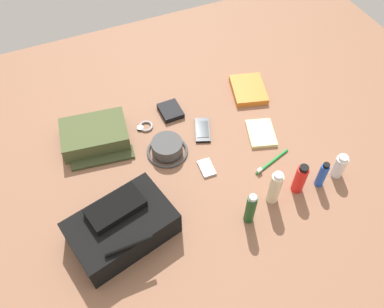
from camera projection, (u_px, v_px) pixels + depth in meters
The scene contains 16 objects.
ground_plane at pixel (192, 162), 1.61m from camera, with size 2.64×2.02×0.02m, color brown.
backpack at pixel (122, 226), 1.36m from camera, with size 0.39×0.30×0.14m.
toiletry_pouch at pixel (95, 136), 1.64m from camera, with size 0.29×0.27×0.08m.
bucket_hat at pixel (167, 148), 1.61m from camera, with size 0.17×0.17×0.06m.
toothpaste_tube at pixel (339, 166), 1.52m from camera, with size 0.05×0.05×0.11m.
deodorant_spray at pixel (322, 175), 1.49m from camera, with size 0.03×0.03×0.13m.
sunscreen_spray at pixel (300, 179), 1.47m from camera, with size 0.04×0.04×0.14m.
lotion_bottle at pixel (275, 188), 1.43m from camera, with size 0.04×0.04×0.16m.
shampoo_bottle at pixel (251, 209), 1.38m from camera, with size 0.04×0.04×0.16m.
paperback_novel at pixel (248, 90), 1.84m from camera, with size 0.19×0.22×0.03m.
cell_phone at pixel (202, 130), 1.70m from camera, with size 0.11×0.15×0.01m.
media_player at pixel (207, 168), 1.58m from camera, with size 0.06×0.09×0.01m.
wristwatch at pixel (145, 126), 1.71m from camera, with size 0.07×0.06×0.01m.
toothbrush at pixel (270, 163), 1.59m from camera, with size 0.18×0.06×0.02m.
wallet at pixel (171, 111), 1.76m from camera, with size 0.09×0.11×0.02m, color black.
notepad at pixel (261, 133), 1.68m from camera, with size 0.11×0.15×0.02m, color beige.
Camera 1 is at (0.38, 0.89, 1.28)m, focal length 37.01 mm.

